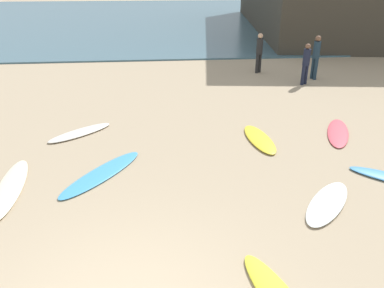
# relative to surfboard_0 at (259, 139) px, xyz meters

# --- Properties ---
(ocean_water) EXTENTS (120.00, 40.00, 0.08)m
(ocean_water) POSITION_rel_surfboard_0_xyz_m (-3.32, 30.16, -0.00)
(ocean_water) COLOR #426675
(ocean_water) RESTS_ON ground_plane
(surfboard_0) EXTENTS (0.75, 2.01, 0.09)m
(surfboard_0) POSITION_rel_surfboard_0_xyz_m (0.00, 0.00, 0.00)
(surfboard_0) COLOR yellow
(surfboard_0) RESTS_ON ground_plane
(surfboard_2) EXTENTS (0.78, 2.59, 0.08)m
(surfboard_2) POSITION_rel_surfboard_0_xyz_m (-5.95, -1.97, -0.01)
(surfboard_2) COLOR beige
(surfboard_2) RESTS_ON ground_plane
(surfboard_3) EXTENTS (1.68, 1.84, 0.08)m
(surfboard_3) POSITION_rel_surfboard_0_xyz_m (0.55, -3.18, -0.00)
(surfboard_3) COLOR white
(surfboard_3) RESTS_ON ground_plane
(surfboard_4) EXTENTS (1.42, 2.23, 0.07)m
(surfboard_4) POSITION_rel_surfboard_0_xyz_m (2.35, 0.25, -0.01)
(surfboard_4) COLOR #E54C5B
(surfboard_4) RESTS_ON ground_plane
(surfboard_7) EXTENTS (1.83, 1.67, 0.08)m
(surfboard_7) POSITION_rel_surfboard_0_xyz_m (-4.97, 0.92, -0.00)
(surfboard_7) COLOR silver
(surfboard_7) RESTS_ON ground_plane
(surfboard_9) EXTENTS (1.95, 2.41, 0.06)m
(surfboard_9) POSITION_rel_surfboard_0_xyz_m (-4.07, -1.52, -0.01)
(surfboard_9) COLOR #429ED7
(surfboard_9) RESTS_ON ground_plane
(beachgoer_near) EXTENTS (0.39, 0.39, 1.63)m
(beachgoer_near) POSITION_rel_surfboard_0_xyz_m (3.20, 5.28, 0.86)
(beachgoer_near) COLOR #191E33
(beachgoer_near) RESTS_ON ground_plane
(beachgoer_mid) EXTENTS (0.34, 0.34, 1.81)m
(beachgoer_mid) POSITION_rel_surfboard_0_xyz_m (3.90, 6.04, 0.97)
(beachgoer_mid) COLOR #1E3342
(beachgoer_mid) RESTS_ON ground_plane
(beachgoer_far) EXTENTS (0.39, 0.39, 1.74)m
(beachgoer_far) POSITION_rel_surfboard_0_xyz_m (1.84, 7.35, 0.93)
(beachgoer_far) COLOR black
(beachgoer_far) RESTS_ON ground_plane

